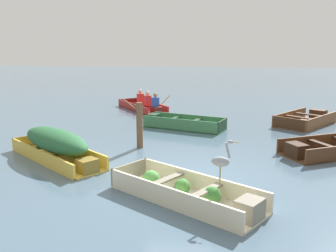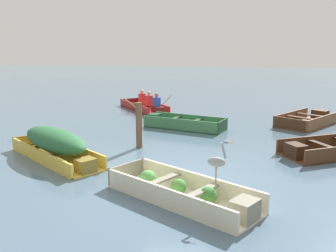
{
  "view_description": "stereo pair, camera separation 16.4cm",
  "coord_description": "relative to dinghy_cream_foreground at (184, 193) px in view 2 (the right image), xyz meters",
  "views": [
    {
      "loc": [
        0.5,
        -7.92,
        2.85
      ],
      "look_at": [
        -0.97,
        3.37,
        0.35
      ],
      "focal_mm": 40.0,
      "sensor_mm": 36.0,
      "label": 1
    },
    {
      "loc": [
        0.66,
        -7.9,
        2.85
      ],
      "look_at": [
        -0.97,
        3.37,
        0.35
      ],
      "focal_mm": 40.0,
      "sensor_mm": 36.0,
      "label": 2
    }
  ],
  "objects": [
    {
      "name": "ground_plane",
      "position": [
        -0.02,
        1.41,
        -0.15
      ],
      "size": [
        80.0,
        80.0,
        0.0
      ],
      "primitive_type": "plane",
      "color": "slate"
    },
    {
      "name": "dinghy_cream_foreground",
      "position": [
        0.0,
        0.0,
        0.0
      ],
      "size": [
        3.09,
        2.52,
        0.39
      ],
      "color": "beige",
      "rests_on": "ground"
    },
    {
      "name": "skiff_dark_varnish_near_moored",
      "position": [
        3.52,
        3.47,
        -0.01
      ],
      "size": [
        3.1,
        2.37,
        0.4
      ],
      "color": "#4C2D19",
      "rests_on": "ground"
    },
    {
      "name": "skiff_wooden_brown_mid_moored",
      "position": [
        3.77,
        7.36,
        -0.01
      ],
      "size": [
        2.52,
        2.75,
        0.41
      ],
      "color": "brown",
      "rests_on": "ground"
    },
    {
      "name": "skiff_green_far_moored",
      "position": [
        -0.72,
        6.11,
        -0.0
      ],
      "size": [
        2.91,
        1.77,
        0.41
      ],
      "color": "#387047",
      "rests_on": "ground"
    },
    {
      "name": "skiff_yellow_outer_moored",
      "position": [
        -3.45,
        2.05,
        0.28
      ],
      "size": [
        3.11,
        2.75,
        0.79
      ],
      "color": "#E5BC47",
      "rests_on": "ground"
    },
    {
      "name": "rowboat_red_with_crew",
      "position": [
        -2.64,
        9.39,
        0.05
      ],
      "size": [
        2.63,
        3.02,
        0.88
      ],
      "color": "#AD2D28",
      "rests_on": "ground"
    },
    {
      "name": "heron_on_dinghy",
      "position": [
        0.59,
        -0.17,
        0.71
      ],
      "size": [
        0.46,
        0.19,
        0.84
      ],
      "color": "olive",
      "rests_on": "dinghy_cream_foreground"
    },
    {
      "name": "mooring_post",
      "position": [
        -1.62,
        3.45,
        0.49
      ],
      "size": [
        0.18,
        0.18,
        1.28
      ],
      "primitive_type": "cylinder",
      "color": "brown",
      "rests_on": "ground"
    }
  ]
}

